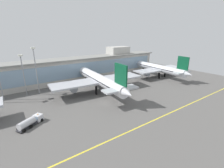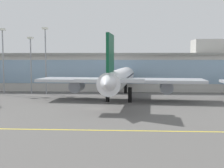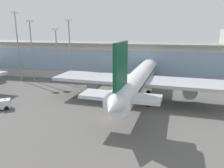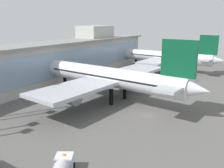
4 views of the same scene
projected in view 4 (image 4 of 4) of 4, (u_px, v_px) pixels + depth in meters
ground_plane at (147, 115)px, 59.26m from camera, size 191.89×191.89×0.00m
terminal_building at (29, 66)px, 80.82m from camera, size 140.06×14.00×19.68m
airliner_near_right at (109, 77)px, 69.62m from camera, size 49.38×55.64×17.88m
airliner_far_right at (167, 57)px, 111.31m from camera, size 38.95×48.94×16.31m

